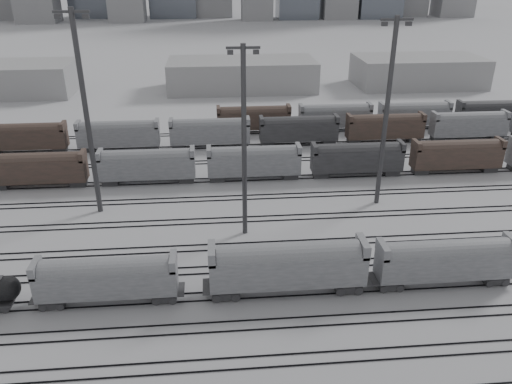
{
  "coord_description": "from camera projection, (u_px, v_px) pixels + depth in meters",
  "views": [
    {
      "loc": [
        1.66,
        -42.7,
        32.58
      ],
      "look_at": [
        7.11,
        18.37,
        4.0
      ],
      "focal_mm": 35.0,
      "sensor_mm": 36.0,
      "label": 1
    }
  ],
  "objects": [
    {
      "name": "ground",
      "position": [
        204.0,
        303.0,
        52.18
      ],
      "size": [
        900.0,
        900.0,
        0.0
      ],
      "primitive_type": "plane",
      "color": "silver",
      "rests_on": "ground"
    },
    {
      "name": "tracks",
      "position": [
        205.0,
        223.0,
        67.95
      ],
      "size": [
        220.0,
        71.5,
        0.16
      ],
      "color": "black",
      "rests_on": "ground"
    },
    {
      "name": "hopper_car_a",
      "position": [
        107.0,
        277.0,
        50.96
      ],
      "size": [
        14.34,
        2.85,
        5.13
      ],
      "color": "#242426",
      "rests_on": "ground"
    },
    {
      "name": "hopper_car_b",
      "position": [
        288.0,
        264.0,
        52.25
      ],
      "size": [
        16.56,
        3.29,
        5.92
      ],
      "color": "#242426",
      "rests_on": "ground"
    },
    {
      "name": "hopper_car_c",
      "position": [
        446.0,
        259.0,
        53.79
      ],
      "size": [
        14.97,
        2.97,
        5.35
      ],
      "color": "#242426",
      "rests_on": "ground"
    },
    {
      "name": "light_mast_b",
      "position": [
        86.0,
        112.0,
        65.14
      ],
      "size": [
        4.4,
        0.7,
        27.5
      ],
      "color": "#363638",
      "rests_on": "ground"
    },
    {
      "name": "light_mast_c",
      "position": [
        244.0,
        140.0,
        60.22
      ],
      "size": [
        3.87,
        0.62,
        24.18
      ],
      "color": "#363638",
      "rests_on": "ground"
    },
    {
      "name": "light_mast_d",
      "position": [
        387.0,
        111.0,
        67.93
      ],
      "size": [
        4.21,
        0.67,
        26.29
      ],
      "color": "#363638",
      "rests_on": "ground"
    },
    {
      "name": "bg_string_near",
      "position": [
        254.0,
        163.0,
        80.53
      ],
      "size": [
        151.0,
        3.0,
        5.6
      ],
      "color": "gray",
      "rests_on": "ground"
    },
    {
      "name": "bg_string_mid",
      "position": [
        299.0,
        131.0,
        95.78
      ],
      "size": [
        151.0,
        3.0,
        5.6
      ],
      "color": "#242426",
      "rests_on": "ground"
    },
    {
      "name": "bg_string_far",
      "position": [
        375.0,
        117.0,
        104.41
      ],
      "size": [
        66.0,
        3.0,
        5.6
      ],
      "color": "#49352E",
      "rests_on": "ground"
    },
    {
      "name": "warehouse_mid",
      "position": [
        242.0,
        74.0,
        137.06
      ],
      "size": [
        40.0,
        18.0,
        8.0
      ],
      "primitive_type": "cube",
      "color": "gray",
      "rests_on": "ground"
    },
    {
      "name": "warehouse_right",
      "position": [
        418.0,
        71.0,
        141.09
      ],
      "size": [
        35.0,
        18.0,
        8.0
      ],
      "primitive_type": "cube",
      "color": "gray",
      "rests_on": "ground"
    }
  ]
}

